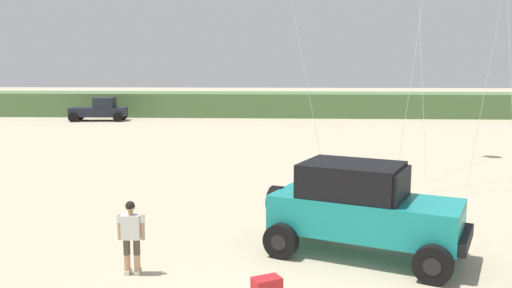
{
  "coord_description": "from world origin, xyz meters",
  "views": [
    {
      "loc": [
        0.43,
        -8.77,
        4.55
      ],
      "look_at": [
        -0.26,
        4.14,
        2.69
      ],
      "focal_mm": 37.71,
      "sensor_mm": 36.0,
      "label": 1
    }
  ],
  "objects_px": {
    "jeep": "(362,207)",
    "person_watching": "(131,234)",
    "cooler_box": "(267,287)",
    "distant_pickup": "(100,110)"
  },
  "relations": [
    {
      "from": "jeep",
      "to": "cooler_box",
      "type": "relative_size",
      "value": 8.93
    },
    {
      "from": "jeep",
      "to": "distant_pickup",
      "type": "relative_size",
      "value": 1.05
    },
    {
      "from": "distant_pickup",
      "to": "jeep",
      "type": "bearing_deg",
      "value": -61.3
    },
    {
      "from": "jeep",
      "to": "person_watching",
      "type": "height_order",
      "value": "jeep"
    },
    {
      "from": "person_watching",
      "to": "cooler_box",
      "type": "relative_size",
      "value": 2.98
    },
    {
      "from": "cooler_box",
      "to": "distant_pickup",
      "type": "relative_size",
      "value": 0.12
    },
    {
      "from": "jeep",
      "to": "person_watching",
      "type": "distance_m",
      "value": 5.44
    },
    {
      "from": "person_watching",
      "to": "jeep",
      "type": "bearing_deg",
      "value": 16.11
    },
    {
      "from": "cooler_box",
      "to": "distant_pickup",
      "type": "height_order",
      "value": "distant_pickup"
    },
    {
      "from": "jeep",
      "to": "distant_pickup",
      "type": "distance_m",
      "value": 36.6
    }
  ]
}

